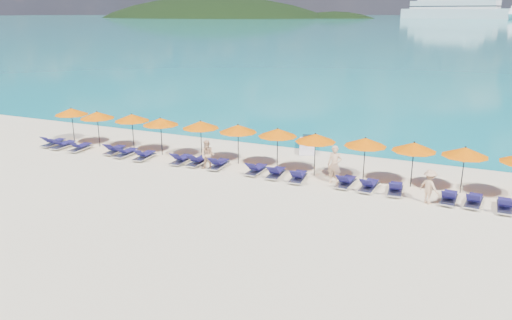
% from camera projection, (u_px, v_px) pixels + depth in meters
% --- Properties ---
extents(ground, '(1400.00, 1400.00, 0.00)m').
position_uv_depth(ground, '(229.00, 204.00, 22.13)').
color(ground, beige).
extents(sea, '(1600.00, 1300.00, 0.01)m').
position_uv_depth(sea, '(478.00, 18.00, 599.64)').
color(sea, '#1FA9B2').
rests_on(sea, ground).
extents(headland_main, '(374.00, 242.00, 126.50)m').
position_uv_depth(headland_main, '(212.00, 49.00, 622.49)').
color(headland_main, black).
rests_on(headland_main, ground).
extents(headland_small, '(162.00, 126.00, 85.50)m').
position_uv_depth(headland_small, '(333.00, 50.00, 580.66)').
color(headland_small, black).
rests_on(headland_small, ground).
extents(cruise_ship, '(136.93, 62.02, 38.07)m').
position_uv_depth(cruise_ship, '(467.00, 9.00, 525.54)').
color(cruise_ship, silver).
rests_on(cruise_ship, ground).
extents(jetski, '(1.61, 2.55, 0.85)m').
position_uv_depth(jetski, '(307.00, 145.00, 30.37)').
color(jetski, white).
rests_on(jetski, ground).
extents(beachgoer_a, '(0.70, 0.46, 1.93)m').
position_uv_depth(beachgoer_a, '(334.00, 165.00, 24.43)').
color(beachgoer_a, '#DFAC82').
rests_on(beachgoer_a, ground).
extents(beachgoer_b, '(0.83, 0.53, 1.61)m').
position_uv_depth(beachgoer_b, '(208.00, 155.00, 26.65)').
color(beachgoer_b, '#DFAC82').
rests_on(beachgoer_b, ground).
extents(beachgoer_c, '(1.10, 0.95, 1.57)m').
position_uv_depth(beachgoer_c, '(429.00, 187.00, 21.92)').
color(beachgoer_c, '#DFAC82').
rests_on(beachgoer_c, ground).
extents(umbrella_0, '(2.10, 2.10, 2.28)m').
position_uv_depth(umbrella_0, '(71.00, 112.00, 31.95)').
color(umbrella_0, black).
rests_on(umbrella_0, ground).
extents(umbrella_1, '(2.10, 2.10, 2.28)m').
position_uv_depth(umbrella_1, '(97.00, 115.00, 30.87)').
color(umbrella_1, black).
rests_on(umbrella_1, ground).
extents(umbrella_2, '(2.10, 2.10, 2.28)m').
position_uv_depth(umbrella_2, '(132.00, 118.00, 30.13)').
color(umbrella_2, black).
rests_on(umbrella_2, ground).
extents(umbrella_3, '(2.10, 2.10, 2.28)m').
position_uv_depth(umbrella_3, '(161.00, 121.00, 29.07)').
color(umbrella_3, black).
rests_on(umbrella_3, ground).
extents(umbrella_4, '(2.10, 2.10, 2.28)m').
position_uv_depth(umbrella_4, '(201.00, 125.00, 28.26)').
color(umbrella_4, black).
rests_on(umbrella_4, ground).
extents(umbrella_5, '(2.10, 2.10, 2.28)m').
position_uv_depth(umbrella_5, '(238.00, 129.00, 27.32)').
color(umbrella_5, black).
rests_on(umbrella_5, ground).
extents(umbrella_6, '(2.10, 2.10, 2.28)m').
position_uv_depth(umbrella_6, '(278.00, 132.00, 26.44)').
color(umbrella_6, black).
rests_on(umbrella_6, ground).
extents(umbrella_7, '(2.10, 2.10, 2.28)m').
position_uv_depth(umbrella_7, '(315.00, 138.00, 25.34)').
color(umbrella_7, black).
rests_on(umbrella_7, ground).
extents(umbrella_8, '(2.10, 2.10, 2.28)m').
position_uv_depth(umbrella_8, '(365.00, 142.00, 24.52)').
color(umbrella_8, black).
rests_on(umbrella_8, ground).
extents(umbrella_9, '(2.10, 2.10, 2.28)m').
position_uv_depth(umbrella_9, '(414.00, 147.00, 23.67)').
color(umbrella_9, black).
rests_on(umbrella_9, ground).
extents(umbrella_10, '(2.10, 2.10, 2.28)m').
position_uv_depth(umbrella_10, '(465.00, 152.00, 22.83)').
color(umbrella_10, black).
rests_on(umbrella_10, ground).
extents(lounger_0, '(0.66, 1.71, 0.66)m').
position_uv_depth(lounger_0, '(53.00, 142.00, 31.50)').
color(lounger_0, silver).
rests_on(lounger_0, ground).
extents(lounger_1, '(0.63, 1.70, 0.66)m').
position_uv_depth(lounger_1, '(63.00, 144.00, 30.99)').
color(lounger_1, silver).
rests_on(lounger_1, ground).
extents(lounger_2, '(0.71, 1.73, 0.66)m').
position_uv_depth(lounger_2, '(80.00, 147.00, 30.43)').
color(lounger_2, silver).
rests_on(lounger_2, ground).
extents(lounger_3, '(0.79, 1.75, 0.66)m').
position_uv_depth(lounger_3, '(115.00, 150.00, 29.83)').
color(lounger_3, silver).
rests_on(lounger_3, ground).
extents(lounger_4, '(0.63, 1.70, 0.66)m').
position_uv_depth(lounger_4, '(126.00, 152.00, 29.27)').
color(lounger_4, silver).
rests_on(lounger_4, ground).
extents(lounger_5, '(0.74, 1.74, 0.66)m').
position_uv_depth(lounger_5, '(144.00, 155.00, 28.65)').
color(lounger_5, silver).
rests_on(lounger_5, ground).
extents(lounger_6, '(0.65, 1.71, 0.66)m').
position_uv_depth(lounger_6, '(181.00, 159.00, 27.91)').
color(lounger_6, silver).
rests_on(lounger_6, ground).
extents(lounger_7, '(0.64, 1.71, 0.66)m').
position_uv_depth(lounger_7, '(198.00, 161.00, 27.60)').
color(lounger_7, silver).
rests_on(lounger_7, ground).
extents(lounger_8, '(0.68, 1.72, 0.66)m').
position_uv_depth(lounger_8, '(219.00, 164.00, 27.06)').
color(lounger_8, silver).
rests_on(lounger_8, ground).
extents(lounger_9, '(0.66, 1.72, 0.66)m').
position_uv_depth(lounger_9, '(256.00, 169.00, 26.14)').
color(lounger_9, silver).
rests_on(lounger_9, ground).
extents(lounger_10, '(0.74, 1.74, 0.66)m').
position_uv_depth(lounger_10, '(276.00, 173.00, 25.60)').
color(lounger_10, silver).
rests_on(lounger_10, ground).
extents(lounger_11, '(0.79, 1.76, 0.66)m').
position_uv_depth(lounger_11, '(298.00, 176.00, 25.01)').
color(lounger_11, silver).
rests_on(lounger_11, ground).
extents(lounger_12, '(0.75, 1.74, 0.66)m').
position_uv_depth(lounger_12, '(346.00, 182.00, 24.26)').
color(lounger_12, silver).
rests_on(lounger_12, ground).
extents(lounger_13, '(0.74, 1.74, 0.66)m').
position_uv_depth(lounger_13, '(369.00, 185.00, 23.74)').
color(lounger_13, silver).
rests_on(lounger_13, ground).
extents(lounger_14, '(0.76, 1.75, 0.66)m').
position_uv_depth(lounger_14, '(395.00, 189.00, 23.29)').
color(lounger_14, silver).
rests_on(lounger_14, ground).
extents(lounger_15, '(0.71, 1.73, 0.66)m').
position_uv_depth(lounger_15, '(449.00, 197.00, 22.21)').
color(lounger_15, silver).
rests_on(lounger_15, ground).
extents(lounger_16, '(0.79, 1.76, 0.66)m').
position_uv_depth(lounger_16, '(474.00, 200.00, 21.85)').
color(lounger_16, silver).
rests_on(lounger_16, ground).
extents(lounger_17, '(0.63, 1.70, 0.66)m').
position_uv_depth(lounger_17, '(505.00, 205.00, 21.29)').
color(lounger_17, silver).
rests_on(lounger_17, ground).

